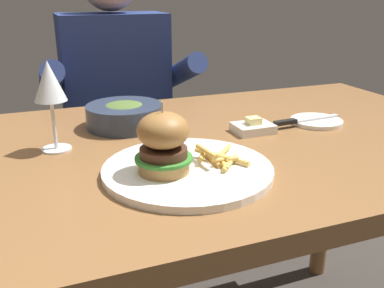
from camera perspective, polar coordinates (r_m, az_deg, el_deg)
The scene contains 10 objects.
dining_table at distance 0.96m, azimuth -0.96°, elevation -4.75°, with size 1.48×0.79×0.74m.
main_plate at distance 0.78m, azimuth -0.58°, elevation -3.46°, with size 0.31×0.31×0.01m, color white.
burger_sandwich at distance 0.73m, azimuth -3.84°, elevation 0.19°, with size 0.10×0.10×0.13m.
fries_pile at distance 0.79m, azimuth 3.65°, elevation -1.77°, with size 0.09×0.11×0.03m.
wine_glass at distance 0.90m, azimuth -18.49°, elevation 7.54°, with size 0.06×0.06×0.19m.
bread_plate at distance 1.11m, azimuth 16.26°, elevation 2.93°, with size 0.13×0.13×0.01m, color white.
table_knife at distance 1.08m, azimuth 14.34°, elevation 3.08°, with size 0.19×0.03×0.01m.
butter_dish at distance 1.01m, azimuth 8.14°, elevation 2.22°, with size 0.09×0.07×0.04m.
soup_bowl at distance 1.05m, azimuth -8.99°, elevation 3.88°, with size 0.18×0.18×0.06m.
diner_person at distance 1.60m, azimuth -9.79°, elevation 1.70°, with size 0.51×0.36×1.18m.
Camera 1 is at (-0.30, -0.82, 1.06)m, focal length 40.00 mm.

